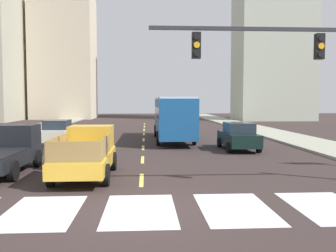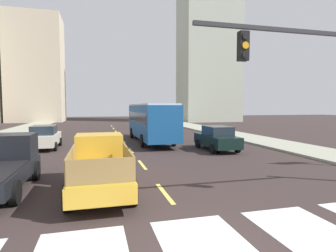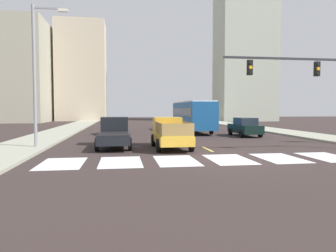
{
  "view_description": "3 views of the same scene",
  "coord_description": "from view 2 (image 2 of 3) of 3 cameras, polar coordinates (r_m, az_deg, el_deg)",
  "views": [
    {
      "loc": [
        0.17,
        -10.25,
        3.05
      ],
      "look_at": [
        1.49,
        11.76,
        1.56
      ],
      "focal_mm": 39.81,
      "sensor_mm": 36.0,
      "label": 1
    },
    {
      "loc": [
        -2.34,
        -5.41,
        3.12
      ],
      "look_at": [
        1.44,
        9.06,
        2.04
      ],
      "focal_mm": 29.47,
      "sensor_mm": 36.0,
      "label": 2
    },
    {
      "loc": [
        -5.32,
        -14.96,
        2.54
      ],
      "look_at": [
        -2.09,
        6.91,
        1.32
      ],
      "focal_mm": 33.46,
      "sensor_mm": 36.0,
      "label": 3
    }
  ],
  "objects": [
    {
      "name": "sedan_mid",
      "position": [
        22.17,
        -24.18,
        -2.1
      ],
      "size": [
        2.02,
        4.4,
        1.72
      ],
      "rotation": [
        0.0,
        0.0,
        -0.04
      ],
      "color": "beige",
      "rests_on": "ground"
    },
    {
      "name": "lane_dash_3",
      "position": [
        24.72,
        -9.12,
        -3.19
      ],
      "size": [
        0.16,
        2.4,
        0.01
      ],
      "primitive_type": "cube",
      "color": "#D8D355",
      "rests_on": "ground"
    },
    {
      "name": "sidewalk_right",
      "position": [
        27.56,
        16.53,
        -2.41
      ],
      "size": [
        3.87,
        110.0,
        0.15
      ],
      "primitive_type": "cube",
      "color": "#9E9F8B",
      "rests_on": "ground"
    },
    {
      "name": "block_mid_left",
      "position": [
        62.29,
        -25.61,
        10.53
      ],
      "size": [
        10.1,
        8.63,
        21.05
      ],
      "primitive_type": "cube",
      "color": "beige",
      "rests_on": "ground"
    },
    {
      "name": "city_bus",
      "position": [
        24.05,
        -3.61,
        1.32
      ],
      "size": [
        2.72,
        10.8,
        3.32
      ],
      "rotation": [
        0.0,
        0.0,
        0.01
      ],
      "color": "#18518F",
      "rests_on": "ground"
    },
    {
      "name": "tower_tall_centre",
      "position": [
        60.22,
        8.45,
        18.58
      ],
      "size": [
        11.56,
        8.32,
        36.44
      ],
      "primitive_type": "cube",
      "color": "#ACB4A1",
      "rests_on": "ground"
    },
    {
      "name": "ground_plane",
      "position": [
        6.67,
        8.42,
        -23.82
      ],
      "size": [
        160.0,
        160.0,
        0.0
      ],
      "primitive_type": "plane",
      "color": "#342827"
    },
    {
      "name": "lane_dash_5",
      "position": [
        34.63,
        -10.72,
        -1.13
      ],
      "size": [
        0.16,
        2.4,
        0.01
      ],
      "primitive_type": "cube",
      "color": "#D8D355",
      "rests_on": "ground"
    },
    {
      "name": "crosswalk_stripe_4",
      "position": [
        8.02,
        27.56,
        -19.22
      ],
      "size": [
        1.99,
        3.31,
        0.01
      ],
      "primitive_type": "cube",
      "color": "silver",
      "rests_on": "ground"
    },
    {
      "name": "sedan_near_right",
      "position": [
        19.85,
        10.07,
        -2.49
      ],
      "size": [
        2.02,
        4.4,
        1.72
      ],
      "rotation": [
        0.0,
        0.0,
        0.01
      ],
      "color": "black",
      "rests_on": "ground"
    },
    {
      "name": "pickup_dark",
      "position": [
        12.22,
        -31.2,
        -6.85
      ],
      "size": [
        2.18,
        5.2,
        1.96
      ],
      "rotation": [
        0.0,
        0.0,
        0.03
      ],
      "color": "black",
      "rests_on": "ground"
    },
    {
      "name": "lane_dash_4",
      "position": [
        29.67,
        -10.05,
        -1.99
      ],
      "size": [
        0.16,
        2.4,
        0.01
      ],
      "primitive_type": "cube",
      "color": "#D8D355",
      "rests_on": "ground"
    },
    {
      "name": "lane_dash_7",
      "position": [
        44.58,
        -11.61,
        0.01
      ],
      "size": [
        0.16,
        2.4,
        0.01
      ],
      "primitive_type": "cube",
      "color": "#D8D355",
      "rests_on": "ground"
    },
    {
      "name": "lane_dash_2",
      "position": [
        19.8,
        -7.71,
        -4.99
      ],
      "size": [
        0.16,
        2.4,
        0.01
      ],
      "primitive_type": "cube",
      "color": "#D8D355",
      "rests_on": "ground"
    },
    {
      "name": "lane_dash_6",
      "position": [
        39.6,
        -11.22,
        -0.49
      ],
      "size": [
        0.16,
        2.4,
        0.01
      ],
      "primitive_type": "cube",
      "color": "#D8D355",
      "rests_on": "ground"
    },
    {
      "name": "pickup_stakebed",
      "position": [
        10.7,
        -13.93,
        -7.78
      ],
      "size": [
        2.18,
        5.2,
        1.96
      ],
      "rotation": [
        0.0,
        0.0,
        -0.04
      ],
      "color": "gold",
      "rests_on": "ground"
    },
    {
      "name": "crosswalk_stripe_3",
      "position": [
        6.66,
        8.42,
        -23.79
      ],
      "size": [
        1.99,
        3.31,
        0.01
      ],
      "primitive_type": "cube",
      "color": "silver",
      "rests_on": "ground"
    },
    {
      "name": "lane_dash_0",
      "position": [
        10.18,
        -0.69,
        -13.7
      ],
      "size": [
        0.16,
        2.4,
        0.01
      ],
      "primitive_type": "cube",
      "color": "#D8D355",
      "rests_on": "ground"
    },
    {
      "name": "lane_dash_1",
      "position": [
        14.93,
        -5.37,
        -7.96
      ],
      "size": [
        0.16,
        2.4,
        0.01
      ],
      "primitive_type": "cube",
      "color": "#D8D355",
      "rests_on": "ground"
    }
  ]
}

